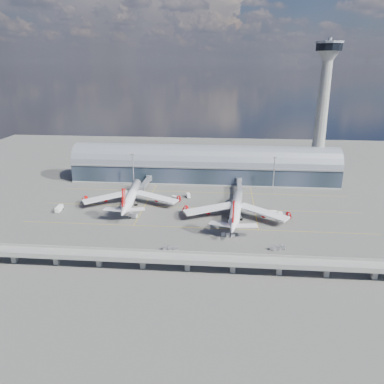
# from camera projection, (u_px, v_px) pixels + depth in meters

# --- Properties ---
(ground) EXTENTS (500.00, 500.00, 0.00)m
(ground) POSITION_uv_depth(u_px,v_px,m) (197.00, 220.00, 217.83)
(ground) COLOR #474744
(ground) RESTS_ON ground
(taxi_lines) EXTENTS (200.00, 80.12, 0.01)m
(taxi_lines) POSITION_uv_depth(u_px,v_px,m) (199.00, 207.00, 238.62)
(taxi_lines) COLOR gold
(taxi_lines) RESTS_ON ground
(terminal) EXTENTS (200.00, 30.00, 28.00)m
(terminal) POSITION_uv_depth(u_px,v_px,m) (204.00, 166.00, 287.45)
(terminal) COLOR #202A35
(terminal) RESTS_ON ground
(control_tower) EXTENTS (19.00, 19.00, 103.00)m
(control_tower) POSITION_uv_depth(u_px,v_px,m) (322.00, 114.00, 271.97)
(control_tower) COLOR gray
(control_tower) RESTS_ON ground
(guideway) EXTENTS (220.00, 8.50, 7.20)m
(guideway) POSITION_uv_depth(u_px,v_px,m) (187.00, 259.00, 164.36)
(guideway) COLOR gray
(guideway) RESTS_ON ground
(floodlight_mast_left) EXTENTS (3.00, 0.70, 25.70)m
(floodlight_mast_left) POSITION_uv_depth(u_px,v_px,m) (133.00, 170.00, 269.13)
(floodlight_mast_left) COLOR gray
(floodlight_mast_left) RESTS_ON ground
(floodlight_mast_right) EXTENTS (3.00, 0.70, 25.70)m
(floodlight_mast_right) POSITION_uv_depth(u_px,v_px,m) (274.00, 174.00, 261.01)
(floodlight_mast_right) COLOR gray
(floodlight_mast_right) RESTS_ON ground
(airliner_left) EXTENTS (64.08, 67.35, 20.51)m
(airliner_left) POSITION_uv_depth(u_px,v_px,m) (131.00, 196.00, 239.96)
(airliner_left) COLOR white
(airliner_left) RESTS_ON ground
(airliner_right) EXTENTS (64.00, 66.91, 21.22)m
(airliner_right) POSITION_uv_depth(u_px,v_px,m) (236.00, 210.00, 218.98)
(airliner_right) COLOR white
(airliner_right) RESTS_ON ground
(jet_bridge_left) EXTENTS (4.40, 28.00, 7.25)m
(jet_bridge_left) POSITION_uv_depth(u_px,v_px,m) (146.00, 182.00, 269.38)
(jet_bridge_left) COLOR gray
(jet_bridge_left) RESTS_ON ground
(jet_bridge_right) EXTENTS (4.40, 32.00, 7.25)m
(jet_bridge_right) POSITION_uv_depth(u_px,v_px,m) (239.00, 186.00, 262.13)
(jet_bridge_right) COLOR gray
(jet_bridge_right) RESTS_ON ground
(service_truck_0) EXTENTS (3.11, 8.01, 3.27)m
(service_truck_0) POSITION_uv_depth(u_px,v_px,m) (59.00, 209.00, 230.76)
(service_truck_0) COLOR silver
(service_truck_0) RESTS_ON ground
(service_truck_1) EXTENTS (5.22, 3.37, 2.79)m
(service_truck_1) POSITION_uv_depth(u_px,v_px,m) (133.00, 216.00, 220.97)
(service_truck_1) COLOR silver
(service_truck_1) RESTS_ON ground
(service_truck_2) EXTENTS (8.85, 3.56, 3.12)m
(service_truck_2) POSITION_uv_depth(u_px,v_px,m) (270.00, 213.00, 223.98)
(service_truck_2) COLOR silver
(service_truck_2) RESTS_ON ground
(service_truck_3) EXTENTS (2.66, 6.20, 2.98)m
(service_truck_3) POSITION_uv_depth(u_px,v_px,m) (280.00, 215.00, 220.96)
(service_truck_3) COLOR silver
(service_truck_3) RESTS_ON ground
(service_truck_4) EXTENTS (3.43, 5.16, 2.75)m
(service_truck_4) POSITION_uv_depth(u_px,v_px,m) (188.00, 195.00, 254.43)
(service_truck_4) COLOR silver
(service_truck_4) RESTS_ON ground
(service_truck_5) EXTENTS (5.98, 4.59, 2.72)m
(service_truck_5) POSITION_uv_depth(u_px,v_px,m) (176.00, 198.00, 249.41)
(service_truck_5) COLOR silver
(service_truck_5) RESTS_ON ground
(cargo_train_0) EXTENTS (8.07, 2.52, 1.78)m
(cargo_train_0) POSITION_uv_depth(u_px,v_px,m) (170.00, 249.00, 182.92)
(cargo_train_0) COLOR gray
(cargo_train_0) RESTS_ON ground
(cargo_train_1) EXTENTS (7.67, 2.96, 1.68)m
(cargo_train_1) POSITION_uv_depth(u_px,v_px,m) (228.00, 235.00, 197.42)
(cargo_train_1) COLOR gray
(cargo_train_1) RESTS_ON ground
(cargo_train_2) EXTENTS (8.41, 3.85, 1.84)m
(cargo_train_2) POSITION_uv_depth(u_px,v_px,m) (278.00, 248.00, 183.79)
(cargo_train_2) COLOR gray
(cargo_train_2) RESTS_ON ground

